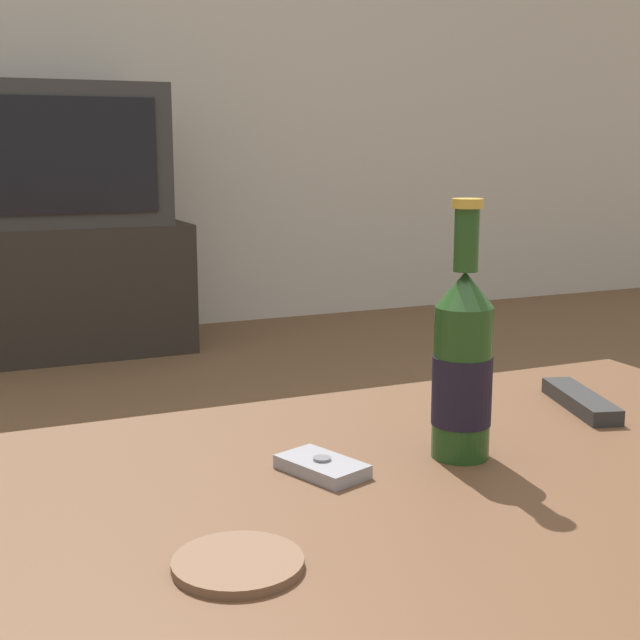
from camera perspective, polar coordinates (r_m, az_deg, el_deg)
back_wall at (r=3.77m, az=-17.57°, el=18.80°), size 8.00×0.05×2.60m
coffee_table at (r=0.91m, az=9.71°, el=-14.75°), size 1.02×0.78×0.43m
tv_stand at (r=3.46m, az=-15.68°, el=1.99°), size 0.85×0.48×0.48m
television at (r=3.42m, az=-16.11°, el=10.13°), size 0.69×0.49×0.50m
beer_bottle at (r=0.96m, az=9.10°, el=-2.94°), size 0.06×0.06×0.28m
cell_phone at (r=0.93m, az=0.13°, el=-9.35°), size 0.08×0.11×0.02m
remote_control at (r=1.20m, az=16.34°, el=-4.98°), size 0.08×0.17×0.02m
coaster at (r=0.74m, az=-5.28°, el=-15.25°), size 0.11×0.11×0.01m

